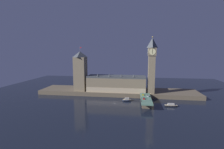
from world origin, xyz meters
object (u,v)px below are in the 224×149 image
car_southbound_trail (148,96)px  boat_upstream (127,100)px  pedestrian_mid_walk (150,97)px  street_lamp_mid (151,95)px  victoria_tower (80,71)px  street_lamp_near (142,98)px  pedestrian_near_rail (142,101)px  car_northbound_lead (143,95)px  boat_downstream (171,105)px  clock_tower (152,64)px  car_northbound_trail (144,98)px

car_southbound_trail → boat_upstream: 25.28m
pedestrian_mid_walk → street_lamp_mid: (0.40, -3.54, 2.87)m
victoria_tower → street_lamp_near: (82.54, -49.03, -21.60)m
victoria_tower → pedestrian_near_rail: bearing=-30.5°
car_northbound_lead → boat_downstream: bearing=-30.1°
clock_tower → pedestrian_mid_walk: clock_tower is taller
car_southbound_trail → pedestrian_near_rail: bearing=-109.3°
victoria_tower → car_northbound_trail: (85.51, -39.08, -24.91)m
pedestrian_near_rail → pedestrian_mid_walk: pedestrian_near_rail is taller
car_southbound_trail → pedestrian_mid_walk: (2.57, -3.98, 0.20)m
victoria_tower → car_northbound_trail: bearing=-24.6°
pedestrian_mid_walk → car_southbound_trail: bearing=122.8°
pedestrian_mid_walk → victoria_tower: bearing=161.7°
street_lamp_near → boat_downstream: (32.10, 10.28, -9.96)m
car_northbound_trail → car_southbound_trail: size_ratio=0.97×
pedestrian_near_rail → boat_downstream: size_ratio=0.12×
victoria_tower → car_northbound_trail: 97.25m
victoria_tower → pedestrian_near_rail: (82.94, -48.81, -24.69)m
clock_tower → car_northbound_lead: clock_tower is taller
victoria_tower → car_southbound_trail: 97.75m
clock_tower → street_lamp_mid: 45.13m
street_lamp_near → street_lamp_mid: street_lamp_near is taller
boat_downstream → car_southbound_trail: bearing=153.5°
pedestrian_mid_walk → boat_downstream: (21.42, -7.98, -6.85)m
car_southbound_trail → street_lamp_mid: 8.65m
street_lamp_mid → boat_upstream: 30.34m
clock_tower → street_lamp_near: clock_tower is taller
car_southbound_trail → pedestrian_mid_walk: 4.74m
car_northbound_lead → street_lamp_mid: 15.16m
clock_tower → boat_upstream: size_ratio=6.17×
car_northbound_lead → pedestrian_near_rail: pedestrian_near_rail is taller
car_northbound_lead → boat_upstream: bearing=-169.8°
pedestrian_near_rail → street_lamp_mid: street_lamp_mid is taller
clock_tower → car_northbound_lead: (-10.82, -18.24, -36.08)m
car_northbound_lead → pedestrian_near_rail: size_ratio=2.49×
pedestrian_near_rail → pedestrian_mid_walk: bearing=60.3°
street_lamp_mid → clock_tower: bearing=85.0°
clock_tower → car_northbound_trail: 51.70m
car_northbound_trail → boat_upstream: 24.52m
car_northbound_lead → pedestrian_near_rail: 27.04m
car_northbound_lead → pedestrian_near_rail: bearing=-95.5°
street_lamp_mid → boat_downstream: (21.02, -4.44, -9.72)m
street_lamp_mid → victoria_tower: bearing=159.9°
victoria_tower → boat_downstream: (114.64, -38.76, -31.56)m
car_northbound_lead → clock_tower: bearing=59.3°
car_northbound_lead → boat_upstream: (-19.26, -3.45, -6.43)m
victoria_tower → pedestrian_mid_walk: (93.22, -30.77, -24.71)m
clock_tower → pedestrian_near_rail: bearing=-106.5°
victoria_tower → street_lamp_near: size_ratio=9.34×
street_lamp_near → victoria_tower: bearing=149.3°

